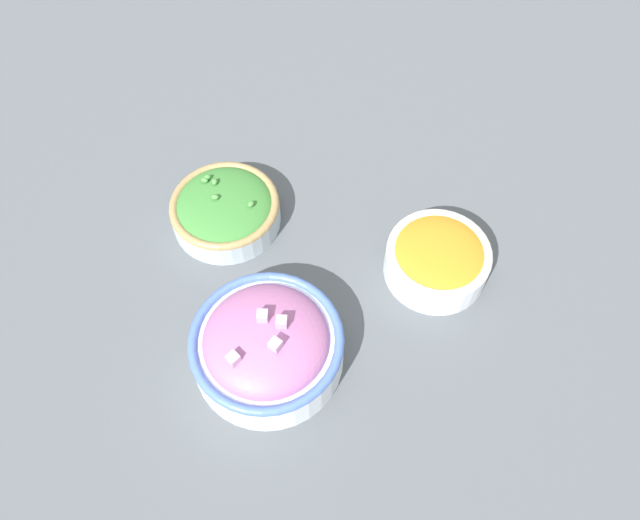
% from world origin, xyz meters
% --- Properties ---
extents(ground_plane, '(3.00, 3.00, 0.00)m').
position_xyz_m(ground_plane, '(0.00, 0.00, 0.00)').
color(ground_plane, '#4C5156').
extents(bowl_carrots, '(0.14, 0.14, 0.06)m').
position_xyz_m(bowl_carrots, '(-0.13, 0.08, 0.03)').
color(bowl_carrots, silver).
rests_on(bowl_carrots, ground_plane).
extents(bowl_broccoli, '(0.15, 0.15, 0.06)m').
position_xyz_m(bowl_broccoli, '(0.06, -0.14, 0.03)').
color(bowl_broccoli, '#B2C1CC').
rests_on(bowl_broccoli, ground_plane).
extents(bowl_red_onion, '(0.18, 0.18, 0.09)m').
position_xyz_m(bowl_red_onion, '(0.12, 0.07, 0.04)').
color(bowl_red_onion, silver).
rests_on(bowl_red_onion, ground_plane).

